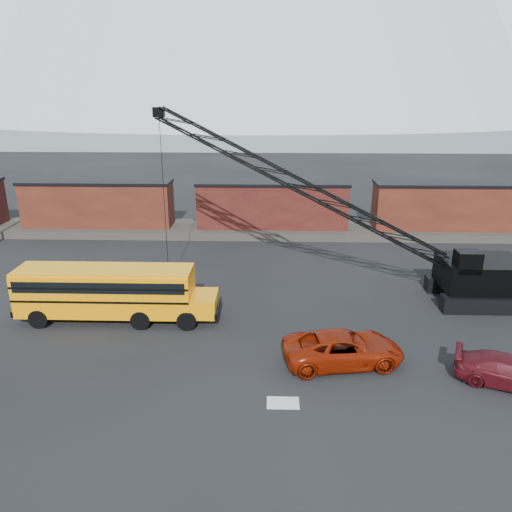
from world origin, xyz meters
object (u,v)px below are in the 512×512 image
at_px(school_bus, 112,291).
at_px(red_pickup, 343,348).
at_px(crawler_crane, 318,195).
at_px(maroon_suv, 509,372).

xyz_separation_m(school_bus, red_pickup, (12.73, -4.45, -0.98)).
bearing_deg(crawler_crane, maroon_suv, -52.89).
relative_size(red_pickup, crawler_crane, 0.25).
height_order(maroon_suv, crawler_crane, crawler_crane).
xyz_separation_m(maroon_suv, crawler_crane, (-8.02, 10.59, 5.89)).
distance_m(maroon_suv, crawler_crane, 14.53).
distance_m(red_pickup, crawler_crane, 10.65).
height_order(red_pickup, maroon_suv, red_pickup).
height_order(red_pickup, crawler_crane, crawler_crane).
bearing_deg(red_pickup, crawler_crane, -4.53).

